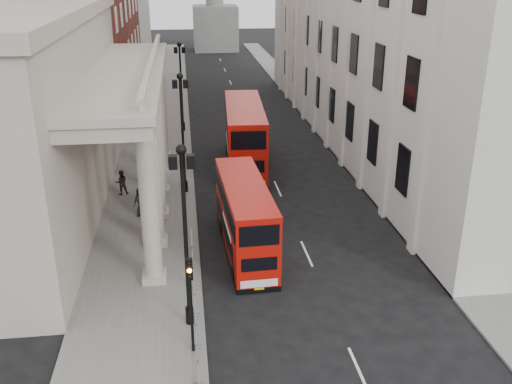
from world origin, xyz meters
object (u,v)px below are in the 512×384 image
lamp_post_south (185,226)px  traffic_light (190,288)px  lamp_post_north (181,81)px  pedestrian_c (141,202)px  bus_far (245,135)px  pedestrian_b (121,182)px  lamp_post_mid (182,125)px  pedestrian_a (152,209)px  bus_near (245,216)px

lamp_post_south → traffic_light: lamp_post_south is taller
lamp_post_north → pedestrian_c: (-2.81, -19.87, -3.84)m
bus_far → pedestrian_b: (-9.13, -4.95, -1.60)m
lamp_post_mid → pedestrian_a: lamp_post_mid is taller
traffic_light → pedestrian_c: bearing=101.6°
lamp_post_north → pedestrian_c: bearing=-98.0°
lamp_post_south → lamp_post_north: size_ratio=1.00×
traffic_light → pedestrian_c: size_ratio=2.25×
lamp_post_south → bus_near: size_ratio=0.89×
pedestrian_b → pedestrian_c: (1.56, -3.91, 0.07)m
traffic_light → lamp_post_north: bearing=90.2°
lamp_post_south → bus_near: (3.23, 6.82, -2.81)m
bus_near → lamp_post_mid: bearing=107.1°
bus_far → pedestrian_a: size_ratio=7.63×
traffic_light → bus_near: traffic_light is taller
lamp_post_north → bus_near: lamp_post_north is taller
traffic_light → pedestrian_c: traffic_light is taller
bus_far → lamp_post_north: bearing=116.8°
pedestrian_a → pedestrian_b: 5.27m
lamp_post_mid → pedestrian_c: bearing=-126.0°
lamp_post_south → pedestrian_b: size_ratio=4.72×
traffic_light → lamp_post_south: bearing=92.8°
bus_far → pedestrian_b: bus_far is taller
traffic_light → bus_far: bearing=78.5°
lamp_post_north → traffic_light: lamp_post_north is taller
pedestrian_c → pedestrian_b: bearing=134.1°
bus_near → pedestrian_b: (-7.60, 9.21, -1.09)m
lamp_post_mid → traffic_light: bearing=-89.7°
lamp_post_south → pedestrian_b: lamp_post_south is taller
lamp_post_south → traffic_light: size_ratio=1.93×
pedestrian_a → pedestrian_b: bearing=122.7°
pedestrian_b → pedestrian_c: 4.21m
bus_far → pedestrian_c: (-7.57, -8.86, -1.53)m
bus_far → lamp_post_mid: bearing=-130.2°
pedestrian_c → traffic_light: bearing=-56.1°
lamp_post_mid → bus_far: (4.76, 4.99, -2.31)m
pedestrian_b → lamp_post_north: bearing=-117.0°
bus_near → bus_far: bus_far is taller
pedestrian_c → lamp_post_south: bearing=-54.7°
lamp_post_south → lamp_post_mid: 16.00m
lamp_post_mid → pedestrian_a: bearing=-113.8°
lamp_post_north → pedestrian_a: bearing=-95.7°
lamp_post_mid → pedestrian_a: size_ratio=5.43×
lamp_post_mid → traffic_light: size_ratio=1.93×
lamp_post_mid → bus_near: (3.23, -9.18, -2.81)m
lamp_post_mid → pedestrian_c: lamp_post_mid is taller
lamp_post_south → traffic_light: bearing=-87.2°
bus_far → traffic_light: bearing=-98.0°
pedestrian_b → pedestrian_c: pedestrian_c is taller
lamp_post_mid → bus_near: 10.13m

